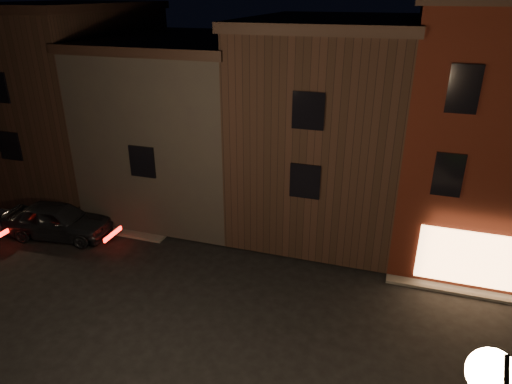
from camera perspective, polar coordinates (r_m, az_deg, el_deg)
ground at (r=15.84m, az=-4.53°, el=-17.97°), size 120.00×120.00×0.00m
sidewalk_far_left at (r=40.91m, az=-20.23°, el=7.48°), size 30.00×30.00×0.12m
corner_building at (r=21.19m, az=26.40°, el=7.29°), size 6.50×8.50×10.50m
row_building_a at (r=22.32m, az=9.08°, el=8.70°), size 7.30×10.30×9.40m
row_building_b at (r=24.58m, az=-8.08°, el=8.94°), size 7.80×10.30×8.40m
row_building_c at (r=28.29m, az=-21.79°, el=11.02°), size 7.30×10.30×9.90m
parked_car_a at (r=23.03m, az=-23.54°, el=-3.26°), size 5.12×2.61×1.67m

